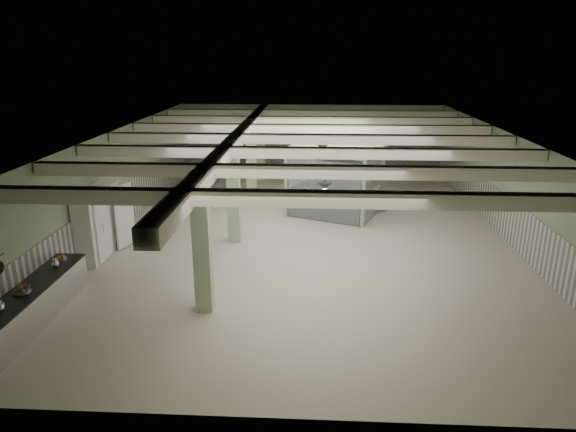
{
  "coord_description": "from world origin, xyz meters",
  "views": [
    {
      "loc": [
        0.24,
        -17.67,
        6.32
      ],
      "look_at": [
        -0.59,
        -2.13,
        1.3
      ],
      "focal_mm": 32.0,
      "sensor_mm": 36.0,
      "label": 1
    }
  ],
  "objects_px": {
    "prep_counter": "(29,308)",
    "guard_booth": "(336,168)",
    "filing_cabinet": "(378,194)",
    "walkin_cooler": "(99,222)"
  },
  "relations": [
    {
      "from": "guard_booth",
      "to": "filing_cabinet",
      "type": "bearing_deg",
      "value": 36.55
    },
    {
      "from": "walkin_cooler",
      "to": "filing_cabinet",
      "type": "relative_size",
      "value": 1.75
    },
    {
      "from": "prep_counter",
      "to": "filing_cabinet",
      "type": "relative_size",
      "value": 3.39
    },
    {
      "from": "walkin_cooler",
      "to": "guard_booth",
      "type": "distance_m",
      "value": 9.19
    },
    {
      "from": "filing_cabinet",
      "to": "walkin_cooler",
      "type": "bearing_deg",
      "value": -168.34
    },
    {
      "from": "walkin_cooler",
      "to": "guard_booth",
      "type": "relative_size",
      "value": 0.57
    },
    {
      "from": "filing_cabinet",
      "to": "guard_booth",
      "type": "bearing_deg",
      "value": 176.27
    },
    {
      "from": "walkin_cooler",
      "to": "guard_booth",
      "type": "xyz_separation_m",
      "value": [
        7.71,
        4.95,
        0.73
      ]
    },
    {
      "from": "prep_counter",
      "to": "walkin_cooler",
      "type": "relative_size",
      "value": 1.94
    },
    {
      "from": "prep_counter",
      "to": "guard_booth",
      "type": "bearing_deg",
      "value": 51.21
    }
  ]
}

